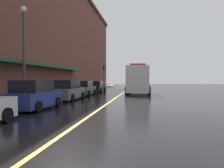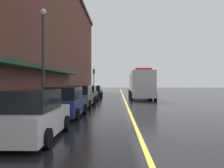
{
  "view_description": "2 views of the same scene",
  "coord_description": "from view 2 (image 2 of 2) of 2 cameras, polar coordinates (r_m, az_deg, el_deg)",
  "views": [
    {
      "loc": [
        2.61,
        -3.71,
        1.82
      ],
      "look_at": [
        -1.6,
        26.23,
        1.15
      ],
      "focal_mm": 35.39,
      "sensor_mm": 36.0,
      "label": 1
    },
    {
      "loc": [
        -0.85,
        -5.32,
        2.06
      ],
      "look_at": [
        -1.52,
        25.8,
        1.76
      ],
      "focal_mm": 38.82,
      "sensor_mm": 36.0,
      "label": 2
    }
  ],
  "objects": [
    {
      "name": "parking_meter_0",
      "position": [
        11.56,
        -21.77,
        -4.46
      ],
      "size": [
        0.14,
        0.18,
        1.33
      ],
      "color": "#4C4C51",
      "rests_on": "sidewalk_left"
    },
    {
      "name": "traffic_light_near",
      "position": [
        46.12,
        -4.29,
        1.91
      ],
      "size": [
        0.38,
        0.36,
        4.3
      ],
      "color": "#232326",
      "rests_on": "sidewalk_left"
    },
    {
      "name": "parked_car_1",
      "position": [
        14.46,
        -11.0,
        -4.39
      ],
      "size": [
        2.18,
        4.22,
        1.75
      ],
      "rotation": [
        0.0,
        0.0,
        1.54
      ],
      "color": "navy",
      "rests_on": "ground"
    },
    {
      "name": "brick_building_left",
      "position": [
        32.67,
        -22.61,
        11.71
      ],
      "size": [
        13.94,
        64.0,
        16.8
      ],
      "color": "brown",
      "rests_on": "ground"
    },
    {
      "name": "ground_plane",
      "position": [
        30.41,
        2.83,
        -3.34
      ],
      "size": [
        112.0,
        112.0,
        0.0
      ],
      "primitive_type": "plane",
      "color": "black"
    },
    {
      "name": "box_truck",
      "position": [
        29.6,
        6.89,
        -0.15
      ],
      "size": [
        2.97,
        8.22,
        3.57
      ],
      "rotation": [
        0.0,
        0.0,
        -1.58
      ],
      "color": "silver",
      "rests_on": "ground"
    },
    {
      "name": "lane_center_stripe",
      "position": [
        30.41,
        2.83,
        -3.33
      ],
      "size": [
        0.16,
        70.0,
        0.01
      ],
      "primitive_type": "cube",
      "color": "gold",
      "rests_on": "ground"
    },
    {
      "name": "street_lamp_left",
      "position": [
        17.5,
        -15.89,
        8.21
      ],
      "size": [
        0.44,
        0.44,
        6.94
      ],
      "color": "#33383D",
      "rests_on": "sidewalk_left"
    },
    {
      "name": "parked_car_2",
      "position": [
        20.31,
        -7.44,
        -2.98
      ],
      "size": [
        2.14,
        4.67,
        1.74
      ],
      "rotation": [
        0.0,
        0.0,
        1.55
      ],
      "color": "#595B60",
      "rests_on": "ground"
    },
    {
      "name": "parked_car_4",
      "position": [
        32.08,
        -4.16,
        -1.81
      ],
      "size": [
        2.04,
        4.85,
        1.56
      ],
      "rotation": [
        0.0,
        0.0,
        1.58
      ],
      "color": "black",
      "rests_on": "ground"
    },
    {
      "name": "parked_car_0",
      "position": [
        9.24,
        -18.49,
        -7.17
      ],
      "size": [
        2.13,
        4.35,
        1.76
      ],
      "rotation": [
        0.0,
        0.0,
        1.57
      ],
      "color": "silver",
      "rests_on": "ground"
    },
    {
      "name": "parked_car_3",
      "position": [
        25.9,
        -5.75,
        -2.3
      ],
      "size": [
        2.08,
        4.24,
        1.65
      ],
      "rotation": [
        0.0,
        0.0,
        1.56
      ],
      "color": "#2D5133",
      "rests_on": "ground"
    },
    {
      "name": "sidewalk_left",
      "position": [
        30.86,
        -8.77,
        -3.15
      ],
      "size": [
        2.4,
        70.0,
        0.15
      ],
      "primitive_type": "cube",
      "color": "gray",
      "rests_on": "ground"
    }
  ]
}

